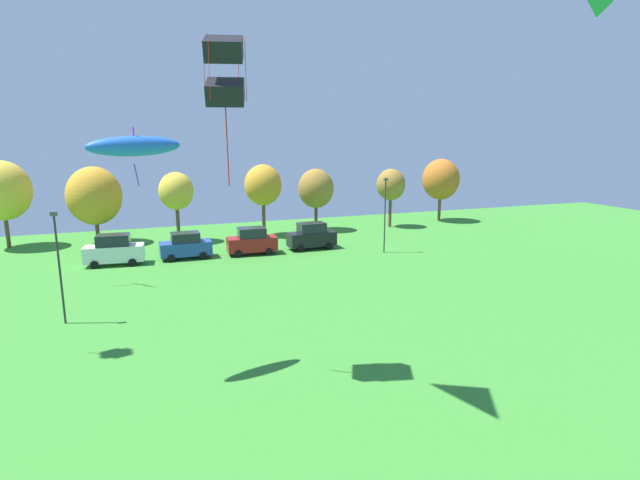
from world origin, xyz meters
The scene contains 15 objects.
kite_flying_6 centered at (-3.47, 20.71, 12.92)m, with size 1.83×1.96×6.00m.
kite_flying_7 centered at (-7.02, 22.25, 10.00)m, with size 3.90×1.74×2.43m.
parked_car_leftmost centered at (-9.17, 43.28, 1.24)m, with size 4.76×2.30×2.55m.
parked_car_second_from_left centered at (-3.45, 43.50, 1.13)m, with size 4.33×2.10×2.28m.
parked_car_third_from_left centered at (2.27, 43.10, 1.19)m, with size 4.46×2.21×2.42m.
parked_car_rightmost_in_row centered at (7.99, 43.29, 1.22)m, with size 4.53×2.10×2.49m.
light_post_0 centered at (-11.38, 30.15, 3.60)m, with size 0.36×0.20×6.40m.
light_post_1 centered at (13.68, 39.60, 3.79)m, with size 0.36×0.20×6.77m.
treeline_tree_0 centered at (-18.84, 53.70, 5.42)m, with size 5.08×5.08×8.22m.
treeline_tree_1 centered at (-10.98, 52.71, 4.73)m, with size 5.12×5.12×7.55m.
treeline_tree_2 centered at (-3.45, 50.82, 5.08)m, with size 3.36×3.36×6.97m.
treeline_tree_3 centered at (5.35, 51.08, 5.36)m, with size 3.88×3.88×7.52m.
treeline_tree_4 centered at (11.57, 52.04, 4.70)m, with size 3.95×3.95×6.89m.
treeline_tree_5 centered at (20.39, 51.14, 4.89)m, with size 3.30×3.30×6.74m.
treeline_tree_6 centered at (28.10, 52.67, 5.17)m, with size 4.54×4.54×7.68m.
Camera 1 is at (-7.04, 0.11, 10.41)m, focal length 28.00 mm.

